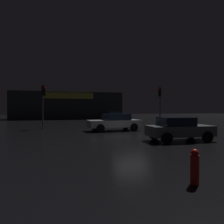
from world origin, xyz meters
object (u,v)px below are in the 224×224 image
(store_building, at_px, (68,106))
(traffic_signal_opposite, at_px, (43,97))
(traffic_signal_main, at_px, (160,98))
(car_near, at_px, (115,122))
(fire_hydrant, at_px, (195,167))
(car_far, at_px, (179,129))
(car_crossing, at_px, (113,118))

(store_building, height_order, traffic_signal_opposite, store_building)
(traffic_signal_main, bearing_deg, car_near, -147.60)
(fire_hydrant, bearing_deg, car_far, 59.90)
(car_near, bearing_deg, traffic_signal_main, 32.40)
(traffic_signal_opposite, xyz_separation_m, car_near, (6.10, -3.67, -2.28))
(store_building, xyz_separation_m, car_crossing, (4.40, -17.59, -1.76))
(store_building, distance_m, fire_hydrant, 38.09)
(car_near, bearing_deg, car_far, -72.97)
(traffic_signal_opposite, distance_m, car_far, 13.41)
(store_building, relative_size, traffic_signal_main, 4.69)
(car_crossing, bearing_deg, traffic_signal_main, -31.81)
(store_building, distance_m, car_near, 24.95)
(fire_hydrant, bearing_deg, car_crossing, 79.82)
(traffic_signal_opposite, height_order, fire_hydrant, traffic_signal_opposite)
(car_far, distance_m, fire_hydrant, 7.56)
(car_far, relative_size, car_crossing, 0.90)
(traffic_signal_main, relative_size, car_far, 1.11)
(store_building, xyz_separation_m, car_near, (2.46, -24.77, -1.78))
(car_near, bearing_deg, traffic_signal_opposite, 148.96)
(car_far, relative_size, fire_hydrant, 4.34)
(traffic_signal_main, relative_size, car_crossing, 1.00)
(store_building, distance_m, traffic_signal_opposite, 21.41)
(store_building, height_order, car_near, store_building)
(traffic_signal_main, height_order, fire_hydrant, traffic_signal_main)
(traffic_signal_opposite, distance_m, car_near, 7.47)
(traffic_signal_main, xyz_separation_m, car_near, (-6.68, -4.24, -2.44))
(traffic_signal_main, relative_size, car_near, 0.93)
(traffic_signal_main, bearing_deg, store_building, 113.99)
(fire_hydrant, bearing_deg, car_near, 82.56)
(car_near, relative_size, car_crossing, 1.07)
(car_far, bearing_deg, fire_hydrant, -120.10)
(traffic_signal_opposite, relative_size, car_crossing, 0.95)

